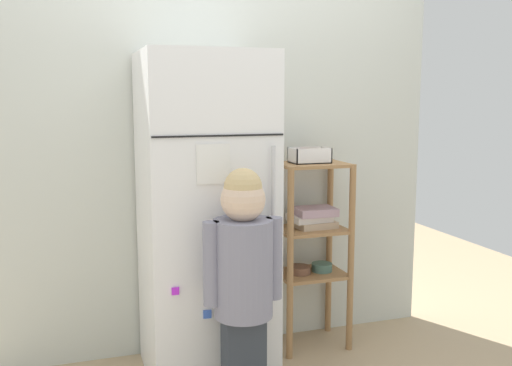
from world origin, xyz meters
name	(u,v)px	position (x,y,z in m)	size (l,w,h in m)	color
kitchen_wall_back	(215,161)	(0.00, 0.35, 1.08)	(2.63, 0.03, 2.15)	silver
refrigerator	(205,217)	(-0.14, 0.02, 0.83)	(0.62, 0.63, 1.65)	white
child_standing	(243,268)	(-0.07, -0.42, 0.68)	(0.36, 0.27, 1.13)	#333943
pantry_shelf_unit	(312,235)	(0.51, 0.16, 0.65)	(0.40, 0.32, 1.07)	#9E7247
fruit_bin	(310,157)	(0.50, 0.17, 1.10)	(0.21, 0.14, 0.09)	white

